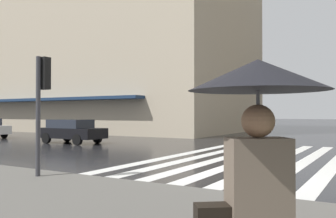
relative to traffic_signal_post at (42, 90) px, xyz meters
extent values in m
plane|color=black|center=(3.67, -4.02, -2.39)|extent=(220.00, 220.00, 0.00)
cube|color=silver|center=(7.67, -6.24, -2.39)|extent=(13.00, 0.50, 0.01)
cube|color=silver|center=(7.67, -5.24, -2.39)|extent=(13.00, 0.50, 0.01)
cube|color=silver|center=(7.67, -4.24, -2.39)|extent=(13.00, 0.50, 0.01)
cube|color=silver|center=(7.67, -3.24, -2.39)|extent=(13.00, 0.50, 0.01)
cube|color=silver|center=(7.67, -2.24, -2.39)|extent=(13.00, 0.50, 0.01)
cube|color=silver|center=(7.67, -1.24, -2.39)|extent=(13.00, 0.50, 0.01)
cube|color=silver|center=(7.67, -0.24, -2.39)|extent=(13.00, 0.50, 0.01)
cube|color=tan|center=(24.57, 17.40, 7.30)|extent=(16.80, 27.61, 19.39)
cube|color=#192D4C|center=(15.57, 17.40, 0.61)|extent=(1.20, 19.33, 0.24)
cylinder|color=#333338|center=(-0.13, 0.00, -0.69)|extent=(0.12, 0.12, 3.10)
cube|color=black|center=(0.05, 0.00, 0.44)|extent=(0.22, 0.30, 0.85)
sphere|color=red|center=(0.17, 0.00, 0.72)|extent=(0.17, 0.17, 0.17)
sphere|color=orange|center=(0.17, 0.00, 0.44)|extent=(0.17, 0.17, 0.17)
sphere|color=green|center=(0.17, 0.00, 0.16)|extent=(0.17, 0.17, 0.17)
cube|color=black|center=(9.17, 8.20, -1.78)|extent=(1.75, 4.10, 0.60)
cube|color=#232833|center=(9.17, 8.35, -1.23)|extent=(1.54, 2.46, 0.50)
cylinder|color=black|center=(9.99, 6.95, -2.08)|extent=(0.20, 0.62, 0.62)
cylinder|color=black|center=(8.34, 6.95, -2.08)|extent=(0.20, 0.62, 0.62)
cylinder|color=black|center=(9.99, 9.45, -2.08)|extent=(0.20, 0.62, 0.62)
cylinder|color=black|center=(8.34, 9.45, -2.08)|extent=(0.20, 0.62, 0.62)
cylinder|color=black|center=(9.99, 15.74, -2.08)|extent=(0.20, 0.62, 0.62)
cube|color=#6B5B4C|center=(-4.15, -6.97, -1.08)|extent=(0.43, 0.46, 0.60)
sphere|color=#936B4C|center=(-4.15, -6.97, -0.67)|extent=(0.22, 0.22, 0.22)
cone|color=black|center=(-4.15, -6.97, -0.37)|extent=(0.93, 0.93, 0.21)
cylinder|color=#4C4C51|center=(-4.15, -6.97, -0.88)|extent=(0.02, 0.02, 0.81)
camera|label=1|loc=(-6.51, -7.67, -0.62)|focal=38.85mm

